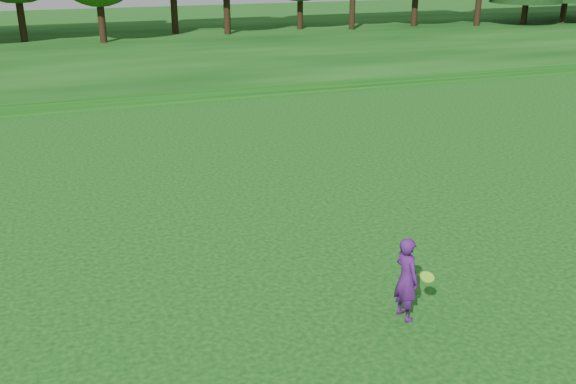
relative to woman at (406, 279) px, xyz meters
name	(u,v)px	position (x,y,z in m)	size (l,w,h in m)	color
ground	(271,328)	(-2.59, 0.49, -0.85)	(140.00, 140.00, 0.00)	#0B3C0C
berm	(112,52)	(-2.59, 34.49, -0.55)	(130.00, 30.00, 0.60)	#0B3C0C
walking_path	(139,102)	(-2.59, 20.49, -0.83)	(130.00, 1.60, 0.04)	gray
woman	(406,279)	(0.00, 0.00, 0.00)	(0.55, 0.90, 1.70)	#4A1666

